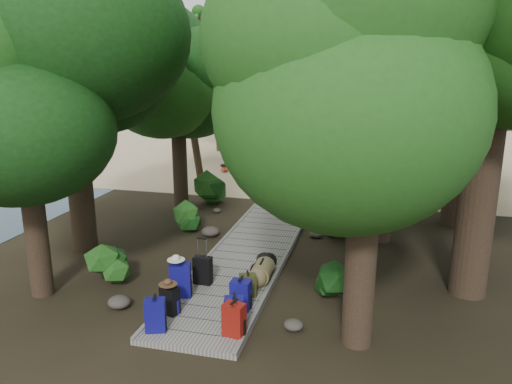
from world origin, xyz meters
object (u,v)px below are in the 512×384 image
(backpack_left_b, at_px, (170,299))
(backpack_right_b, at_px, (234,311))
(backpack_right_c, at_px, (241,293))
(backpack_right_d, at_px, (248,284))
(backpack_right_a, at_px, (234,318))
(backpack_left_a, at_px, (155,313))
(duffel_right_khaki, at_px, (262,271))
(lone_suitcase_on_sand, at_px, (308,175))
(backpack_left_d, at_px, (204,266))
(sun_lounger, at_px, (381,174))
(duffel_right_black, at_px, (264,265))
(kayak, at_px, (225,167))
(suitcase_on_boardwalk, at_px, (203,270))
(backpack_left_c, at_px, (180,278))

(backpack_left_b, xyz_separation_m, backpack_right_b, (1.37, -0.17, 0.01))
(backpack_right_c, relative_size, backpack_right_d, 1.27)
(backpack_right_a, bearing_deg, backpack_right_c, 109.30)
(backpack_right_d, bearing_deg, backpack_left_a, -146.39)
(backpack_left_a, height_order, duffel_right_khaki, backpack_left_a)
(backpack_right_d, bearing_deg, lone_suitcase_on_sand, 70.80)
(backpack_left_d, relative_size, lone_suitcase_on_sand, 0.68)
(backpack_left_a, relative_size, sun_lounger, 0.39)
(duffel_right_black, distance_m, lone_suitcase_on_sand, 9.37)
(backpack_left_b, xyz_separation_m, kayak, (-3.18, 13.48, -0.26))
(backpack_left_d, distance_m, sun_lounger, 11.79)
(suitcase_on_boardwalk, bearing_deg, backpack_left_a, -91.44)
(backpack_left_c, xyz_separation_m, duffel_right_khaki, (1.49, 1.16, -0.18))
(backpack_left_a, xyz_separation_m, duffel_right_khaki, (1.39, 2.59, -0.12))
(suitcase_on_boardwalk, bearing_deg, backpack_right_d, -13.93)
(backpack_left_a, height_order, backpack_left_b, backpack_left_a)
(backpack_left_d, bearing_deg, backpack_left_c, -74.63)
(backpack_left_c, distance_m, backpack_left_d, 1.12)
(backpack_left_b, xyz_separation_m, sun_lounger, (3.90, 13.00, -0.13))
(duffel_right_khaki, relative_size, lone_suitcase_on_sand, 0.94)
(sun_lounger, bearing_deg, lone_suitcase_on_sand, 179.29)
(backpack_left_d, distance_m, backpack_right_b, 2.44)
(backpack_left_d, relative_size, suitcase_on_boardwalk, 0.78)
(kayak, bearing_deg, sun_lounger, -19.36)
(backpack_left_b, distance_m, backpack_left_c, 0.78)
(backpack_right_d, distance_m, duffel_right_khaki, 0.80)
(backpack_left_d, height_order, sun_lounger, backpack_left_d)
(backpack_right_c, height_order, duffel_right_black, backpack_right_c)
(backpack_right_c, distance_m, suitcase_on_boardwalk, 1.47)
(backpack_left_c, relative_size, kayak, 0.26)
(backpack_left_a, bearing_deg, backpack_left_d, 71.14)
(backpack_right_b, distance_m, backpack_right_d, 1.31)
(backpack_right_b, relative_size, backpack_right_c, 0.98)
(backpack_right_c, xyz_separation_m, duffel_right_khaki, (0.10, 1.38, -0.11))
(backpack_left_a, distance_m, backpack_right_c, 1.77)
(backpack_right_b, distance_m, suitcase_on_boardwalk, 2.04)
(backpack_left_a, distance_m, duffel_right_black, 3.28)
(backpack_left_d, relative_size, kayak, 0.16)
(backpack_left_d, xyz_separation_m, backpack_right_a, (1.43, -2.32, 0.10))
(duffel_right_black, relative_size, suitcase_on_boardwalk, 1.03)
(kayak, bearing_deg, duffel_right_black, -83.40)
(backpack_right_c, xyz_separation_m, suitcase_on_boardwalk, (-1.15, 0.92, -0.02))
(backpack_left_c, relative_size, backpack_right_c, 1.20)
(backpack_right_a, distance_m, sun_lounger, 13.67)
(backpack_left_a, distance_m, backpack_left_b, 0.67)
(duffel_right_khaki, bearing_deg, backpack_right_b, -93.00)
(backpack_left_a, height_order, suitcase_on_boardwalk, backpack_left_a)
(backpack_right_c, bearing_deg, backpack_right_b, -80.56)
(backpack_left_a, distance_m, sun_lounger, 14.21)
(backpack_right_c, relative_size, sun_lounger, 0.38)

